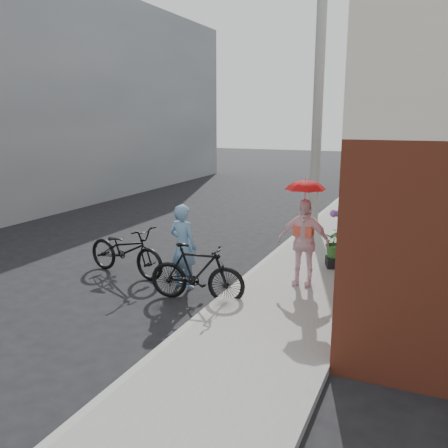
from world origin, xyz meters
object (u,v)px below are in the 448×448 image
Objects in this scene: utility_pole at (318,108)px; planter at (335,262)px; bike_right at (197,273)px; bike_left at (126,250)px; officer at (183,246)px; kimono_woman at (303,242)px.

planter is (1.37, -3.78, -3.28)m from utility_pole.
bike_left is at bearing 62.37° from bike_right.
bike_left is 5.24× the size of planter.
officer reaches higher than planter.
bike_left is 2.15m from bike_right.
kimono_woman reaches higher than bike_left.
kimono_woman is at bearing -79.11° from utility_pole.
kimono_woman reaches higher than bike_right.
utility_pole is 5.78m from kimono_woman.
officer is 0.82× the size of bike_left.
officer is at bearing -162.59° from kimono_woman.
utility_pole is 3.96× the size of bike_right.
utility_pole reaches higher than bike_right.
bike_left reaches higher than planter.
bike_left is at bearing -114.80° from utility_pole.
utility_pole is 7.10m from bike_right.
bike_left is (-1.48, 0.20, -0.30)m from officer.
planter is at bearing -45.09° from bike_right.
utility_pole is at bearing 109.97° from planter.
officer reaches higher than bike_right.
kimono_woman is 4.29× the size of planter.
utility_pole is 4.24× the size of officer.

